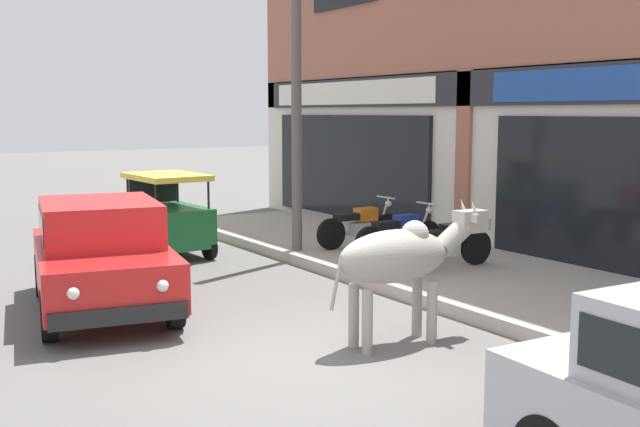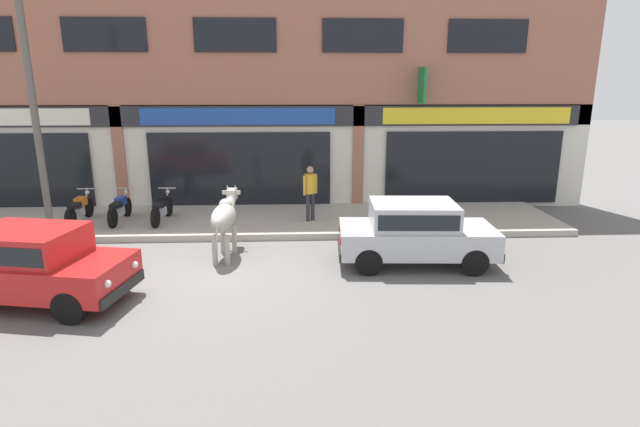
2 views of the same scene
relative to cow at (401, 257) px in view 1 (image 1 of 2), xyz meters
The scene contains 9 objects.
ground_plane 1.41m from the cow, 96.24° to the right, with size 90.00×90.00×0.00m, color #605E5B.
sidewalk 3.10m from the cow, 92.07° to the left, with size 19.00×3.47×0.18m, color #A8A093.
cow is the anchor object (origin of this frame).
car_0 4.08m from the cow, 143.69° to the right, with size 3.80×2.22×1.46m.
auto_rickshaw 6.43m from the cow, behind, with size 2.02×1.24×1.52m.
motorcycle_0 5.28m from the cow, 149.31° to the left, with size 0.52×1.81×0.88m.
motorcycle_1 4.36m from the cow, 141.43° to the left, with size 0.52×1.81×0.88m.
motorcycle_2 3.47m from the cow, 129.30° to the left, with size 0.52×1.81×0.88m.
utility_pole 5.47m from the cow, 162.45° to the left, with size 0.18×0.18×5.87m, color #595651.
Camera 1 is at (6.55, -4.25, 2.61)m, focal length 42.00 mm.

